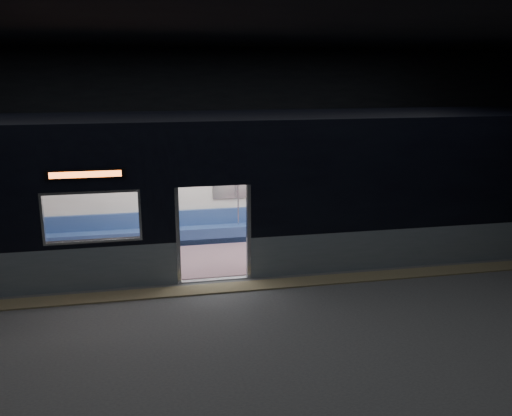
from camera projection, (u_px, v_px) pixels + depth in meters
name	position (u px, v px, depth m)	size (l,w,h in m)	color
station_floor	(221.00, 300.00, 10.49)	(24.00, 14.00, 0.01)	#47494C
station_envelope	(218.00, 109.00, 9.59)	(24.00, 14.00, 5.00)	black
tactile_strip	(218.00, 288.00, 11.01)	(22.80, 0.50, 0.03)	#8C7F59
metro_car	(205.00, 181.00, 12.45)	(18.00, 3.04, 3.35)	gray
passenger	(379.00, 203.00, 14.57)	(0.46, 0.78, 1.48)	black
handbag	(384.00, 211.00, 14.37)	(0.31, 0.27, 0.16)	black
transit_map	(234.00, 184.00, 13.96)	(1.03, 0.03, 0.67)	white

